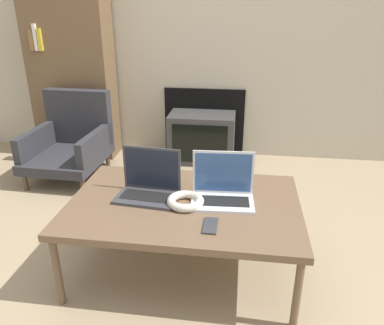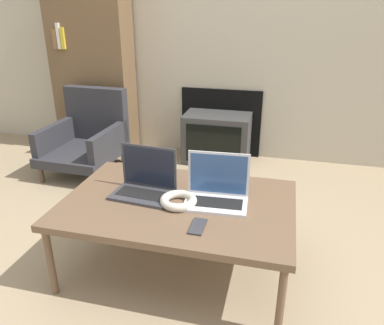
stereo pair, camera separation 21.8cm
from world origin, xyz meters
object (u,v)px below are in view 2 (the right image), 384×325
Objects in this scene: headphones at (178,201)px; phone at (198,226)px; laptop_right at (217,191)px; laptop_left at (145,183)px; armchair at (88,135)px; tv at (217,138)px.

headphones is 1.40× the size of phone.
laptop_right is 0.27m from phone.
laptop_left is at bearing 143.57° from phone.
laptop_left and laptop_right have the same top height.
headphones is at bearing -160.82° from laptop_right.
laptop_left is 0.23m from headphones.
laptop_right is 0.48× the size of armchair.
armchair is (-1.35, 1.10, -0.18)m from laptop_right.
laptop_left is 0.56× the size of tv.
tv is at bearing 23.97° from armchair.
phone is at bearing -43.99° from armchair.
phone is (0.35, -0.26, -0.06)m from laptop_left.
tv is at bearing 97.03° from laptop_right.
laptop_right reaches higher than phone.
armchair reaches higher than tv.
laptop_right is 2.43× the size of phone.
laptop_right is 0.56× the size of tv.
armchair is (-1.17, 1.18, -0.13)m from headphones.
laptop_left is 0.44m from phone.
laptop_left is 1.02× the size of laptop_right.
headphones is 0.32× the size of tv.
armchair is (-1.07, -0.43, 0.08)m from tv.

